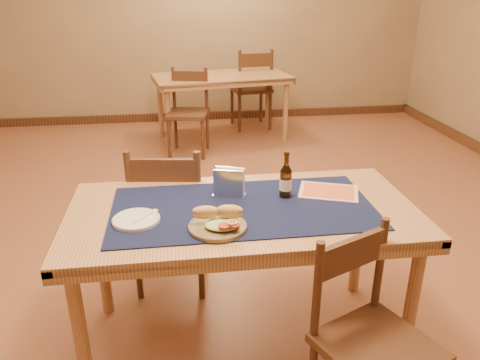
{
  "coord_description": "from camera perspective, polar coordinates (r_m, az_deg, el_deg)",
  "views": [
    {
      "loc": [
        -0.28,
        -2.71,
        1.71
      ],
      "look_at": [
        0.0,
        -0.7,
        0.85
      ],
      "focal_mm": 35.0,
      "sensor_mm": 36.0,
      "label": 1
    }
  ],
  "objects": [
    {
      "name": "baseboard",
      "position": [
        3.19,
        -1.74,
        -8.42
      ],
      "size": [
        6.0,
        7.0,
        0.1
      ],
      "color": "#4D301B",
      "rests_on": "ground"
    },
    {
      "name": "placemat",
      "position": [
        2.16,
        0.36,
        -3.4
      ],
      "size": [
        1.2,
        0.6,
        0.01
      ],
      "primitive_type": "cube",
      "color": "#0F133A",
      "rests_on": "main_table"
    },
    {
      "name": "main_table",
      "position": [
        2.2,
        0.36,
        -5.4
      ],
      "size": [
        1.6,
        0.8,
        0.75
      ],
      "color": "tan",
      "rests_on": "ground"
    },
    {
      "name": "sandwich_plate",
      "position": [
        1.97,
        -2.61,
        -5.22
      ],
      "size": [
        0.25,
        0.25,
        0.1
      ],
      "color": "brown",
      "rests_on": "placemat"
    },
    {
      "name": "napkin_holder",
      "position": [
        2.25,
        -1.34,
        -0.37
      ],
      "size": [
        0.17,
        0.1,
        0.14
      ],
      "color": "silver",
      "rests_on": "placemat"
    },
    {
      "name": "chair_back_far",
      "position": [
        5.9,
        1.46,
        11.21
      ],
      "size": [
        0.51,
        0.51,
        0.99
      ],
      "color": "#4D301B",
      "rests_on": "ground"
    },
    {
      "name": "back_table",
      "position": [
        5.42,
        -2.24,
        11.79
      ],
      "size": [
        1.61,
        0.99,
        0.75
      ],
      "color": "tan",
      "rests_on": "ground"
    },
    {
      "name": "room",
      "position": [
        2.75,
        -2.08,
        16.42
      ],
      "size": [
        6.04,
        7.04,
        2.84
      ],
      "color": "brown",
      "rests_on": "ground"
    },
    {
      "name": "fork",
      "position": [
        2.09,
        -11.18,
        -4.17
      ],
      "size": [
        0.1,
        0.12,
        0.0
      ],
      "color": "#ABE87F",
      "rests_on": "side_plate"
    },
    {
      "name": "menu_card",
      "position": [
        2.35,
        10.75,
        -1.36
      ],
      "size": [
        0.34,
        0.29,
        0.01
      ],
      "color": "beige",
      "rests_on": "placemat"
    },
    {
      "name": "chair_main_near",
      "position": [
        1.97,
        15.67,
        -18.01
      ],
      "size": [
        0.52,
        0.52,
        0.85
      ],
      "color": "#4D301B",
      "rests_on": "ground"
    },
    {
      "name": "chair_main_far",
      "position": [
        2.73,
        -8.49,
        -4.22
      ],
      "size": [
        0.48,
        0.48,
        0.91
      ],
      "color": "#4D301B",
      "rests_on": "ground"
    },
    {
      "name": "chair_back_near",
      "position": [
        5.03,
        -6.31,
        8.4
      ],
      "size": [
        0.49,
        0.49,
        0.89
      ],
      "color": "#4D301B",
      "rests_on": "ground"
    },
    {
      "name": "side_plate",
      "position": [
        2.08,
        -12.55,
        -4.71
      ],
      "size": [
        0.21,
        0.21,
        0.02
      ],
      "color": "silver",
      "rests_on": "placemat"
    },
    {
      "name": "beer_bottle",
      "position": [
        2.24,
        5.59,
        -0.08
      ],
      "size": [
        0.06,
        0.06,
        0.22
      ],
      "color": "#41260B",
      "rests_on": "placemat"
    }
  ]
}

